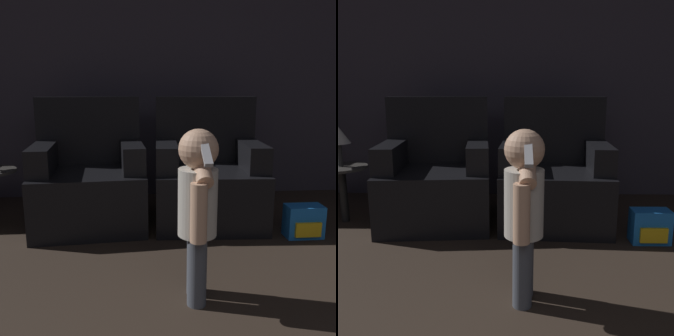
# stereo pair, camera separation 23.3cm
# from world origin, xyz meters

# --- Properties ---
(wall_back) EXTENTS (8.40, 0.05, 2.60)m
(wall_back) POSITION_xyz_m (0.00, 4.50, 1.30)
(wall_back) COLOR #3D3842
(wall_back) RESTS_ON ground_plane
(armchair_left) EXTENTS (0.88, 0.83, 0.98)m
(armchair_left) POSITION_xyz_m (-0.70, 3.70, 0.34)
(armchair_left) COLOR black
(armchair_left) RESTS_ON ground_plane
(armchair_right) EXTENTS (0.86, 0.81, 0.98)m
(armchair_right) POSITION_xyz_m (0.24, 3.70, 0.34)
(armchair_right) COLOR black
(armchair_right) RESTS_ON ground_plane
(person_toddler) EXTENTS (0.19, 0.34, 0.87)m
(person_toddler) POSITION_xyz_m (-0.04, 2.53, 0.51)
(person_toddler) COLOR #474C56
(person_toddler) RESTS_ON ground_plane
(toy_backpack) EXTENTS (0.26, 0.17, 0.23)m
(toy_backpack) POSITION_xyz_m (0.86, 3.27, 0.12)
(toy_backpack) COLOR blue
(toy_backpack) RESTS_ON ground_plane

